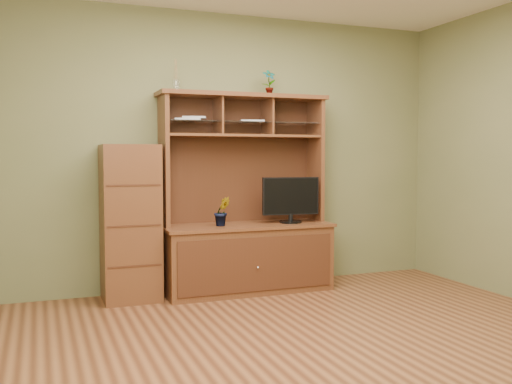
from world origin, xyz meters
TOP-DOWN VIEW (x-y plane):
  - room at (0.00, 0.00)m, footprint 4.54×4.04m
  - media_hutch at (0.07, 1.73)m, footprint 1.66×0.61m
  - monitor at (0.51, 1.65)m, footprint 0.56×0.22m
  - orchid_plant at (-0.20, 1.65)m, footprint 0.15×0.13m
  - top_plant at (0.34, 1.80)m, footprint 0.13×0.09m
  - reed_diffuser at (-0.59, 1.81)m, footprint 0.06×0.06m
  - magazines at (-0.26, 1.81)m, footprint 0.91×0.23m
  - side_cabinet at (-1.03, 1.75)m, footprint 0.50×0.46m

SIDE VIEW (x-z plane):
  - media_hutch at x=0.07m, z-range -0.43..1.47m
  - side_cabinet at x=-1.03m, z-range 0.00..1.41m
  - orchid_plant at x=-0.20m, z-range 0.65..0.92m
  - monitor at x=0.51m, z-range 0.66..1.11m
  - room at x=0.00m, z-range -0.02..2.72m
  - magazines at x=-0.26m, z-range 1.63..1.67m
  - reed_diffuser at x=-0.59m, z-range 1.87..2.16m
  - top_plant at x=0.34m, z-range 1.90..2.15m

